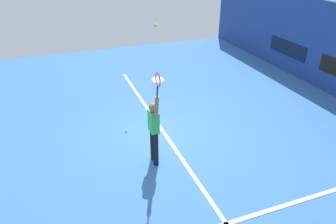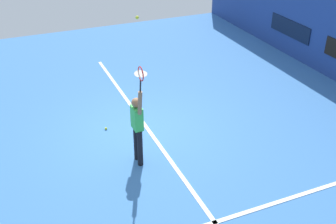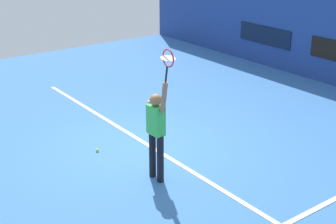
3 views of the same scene
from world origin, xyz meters
name	(u,v)px [view 3 (image 3 of 3)]	position (x,y,z in m)	size (l,w,h in m)	color
ground_plane	(140,149)	(0.00, 0.00, 0.00)	(18.00, 18.00, 0.00)	#3870B2
sponsor_banner_portside	(265,35)	(-3.00, 6.96, 1.02)	(2.20, 0.03, 0.60)	#0C1933
court_baseline	(149,146)	(0.00, 0.23, 0.01)	(10.00, 0.10, 0.01)	white
tennis_player	(156,129)	(1.25, -0.46, 1.01)	(0.59, 0.31, 1.99)	black
tennis_racket	(168,60)	(1.61, -0.46, 2.39)	(0.36, 0.27, 0.62)	black
spare_ball	(97,150)	(-0.43, -0.80, 0.03)	(0.07, 0.07, 0.07)	#CCE033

